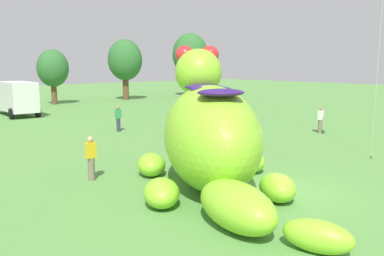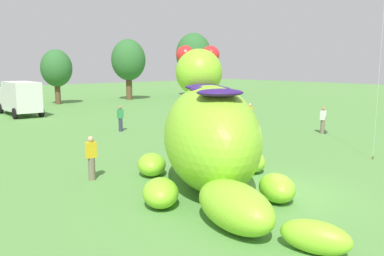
{
  "view_description": "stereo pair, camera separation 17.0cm",
  "coord_description": "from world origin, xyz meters",
  "px_view_note": "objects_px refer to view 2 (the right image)",
  "views": [
    {
      "loc": [
        -11.01,
        -8.14,
        4.37
      ],
      "look_at": [
        -1.42,
        2.87,
        2.04
      ],
      "focal_mm": 37.04,
      "sensor_mm": 36.0,
      "label": 1
    },
    {
      "loc": [
        -10.88,
        -8.25,
        4.37
      ],
      "look_at": [
        -1.42,
        2.87,
        2.04
      ],
      "focal_mm": 37.04,
      "sensor_mm": 36.0,
      "label": 2
    }
  ],
  "objects_px": {
    "spectator_mid_field": "(250,115)",
    "spectator_by_cars": "(120,119)",
    "giant_inflatable_creature": "(211,135)",
    "spectator_wandering": "(323,120)",
    "box_truck": "(19,97)",
    "spectator_near_inflatable": "(248,136)",
    "spectator_far_side": "(91,158)"
  },
  "relations": [
    {
      "from": "spectator_near_inflatable",
      "to": "spectator_by_cars",
      "type": "relative_size",
      "value": 1.0
    },
    {
      "from": "box_truck",
      "to": "spectator_far_side",
      "type": "distance_m",
      "value": 22.78
    },
    {
      "from": "giant_inflatable_creature",
      "to": "spectator_far_side",
      "type": "height_order",
      "value": "giant_inflatable_creature"
    },
    {
      "from": "spectator_mid_field",
      "to": "spectator_wandering",
      "type": "relative_size",
      "value": 1.0
    },
    {
      "from": "box_truck",
      "to": "spectator_near_inflatable",
      "type": "bearing_deg",
      "value": -80.08
    },
    {
      "from": "giant_inflatable_creature",
      "to": "spectator_near_inflatable",
      "type": "height_order",
      "value": "giant_inflatable_creature"
    },
    {
      "from": "spectator_mid_field",
      "to": "spectator_by_cars",
      "type": "distance_m",
      "value": 9.0
    },
    {
      "from": "giant_inflatable_creature",
      "to": "spectator_far_side",
      "type": "bearing_deg",
      "value": 128.29
    },
    {
      "from": "spectator_near_inflatable",
      "to": "box_truck",
      "type": "bearing_deg",
      "value": 99.92
    },
    {
      "from": "box_truck",
      "to": "spectator_by_cars",
      "type": "height_order",
      "value": "box_truck"
    },
    {
      "from": "spectator_far_side",
      "to": "spectator_by_cars",
      "type": "bearing_deg",
      "value": 54.18
    },
    {
      "from": "spectator_far_side",
      "to": "spectator_mid_field",
      "type": "bearing_deg",
      "value": 18.22
    },
    {
      "from": "spectator_wandering",
      "to": "spectator_by_cars",
      "type": "bearing_deg",
      "value": 136.17
    },
    {
      "from": "box_truck",
      "to": "spectator_wandering",
      "type": "height_order",
      "value": "box_truck"
    },
    {
      "from": "spectator_by_cars",
      "to": "spectator_wandering",
      "type": "relative_size",
      "value": 1.0
    },
    {
      "from": "giant_inflatable_creature",
      "to": "spectator_far_side",
      "type": "relative_size",
      "value": 5.86
    },
    {
      "from": "spectator_mid_field",
      "to": "spectator_by_cars",
      "type": "height_order",
      "value": "same"
    },
    {
      "from": "box_truck",
      "to": "spectator_wandering",
      "type": "bearing_deg",
      "value": -62.01
    },
    {
      "from": "giant_inflatable_creature",
      "to": "spectator_by_cars",
      "type": "height_order",
      "value": "giant_inflatable_creature"
    },
    {
      "from": "spectator_by_cars",
      "to": "spectator_mid_field",
      "type": "bearing_deg",
      "value": -29.31
    },
    {
      "from": "spectator_by_cars",
      "to": "spectator_far_side",
      "type": "height_order",
      "value": "same"
    },
    {
      "from": "box_truck",
      "to": "spectator_mid_field",
      "type": "bearing_deg",
      "value": -59.92
    },
    {
      "from": "spectator_wandering",
      "to": "spectator_mid_field",
      "type": "bearing_deg",
      "value": 109.49
    },
    {
      "from": "giant_inflatable_creature",
      "to": "spectator_near_inflatable",
      "type": "bearing_deg",
      "value": 29.22
    },
    {
      "from": "spectator_near_inflatable",
      "to": "spectator_far_side",
      "type": "distance_m",
      "value": 8.3
    },
    {
      "from": "spectator_near_inflatable",
      "to": "spectator_mid_field",
      "type": "distance_m",
      "value": 8.17
    },
    {
      "from": "spectator_mid_field",
      "to": "spectator_wandering",
      "type": "xyz_separation_m",
      "value": [
        1.68,
        -4.74,
        0.0
      ]
    },
    {
      "from": "spectator_wandering",
      "to": "box_truck",
      "type": "bearing_deg",
      "value": 117.99
    },
    {
      "from": "spectator_near_inflatable",
      "to": "spectator_by_cars",
      "type": "height_order",
      "value": "same"
    },
    {
      "from": "spectator_mid_field",
      "to": "spectator_by_cars",
      "type": "bearing_deg",
      "value": 150.69
    },
    {
      "from": "giant_inflatable_creature",
      "to": "spectator_wandering",
      "type": "height_order",
      "value": "giant_inflatable_creature"
    },
    {
      "from": "spectator_by_cars",
      "to": "spectator_far_side",
      "type": "bearing_deg",
      "value": -125.82
    }
  ]
}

